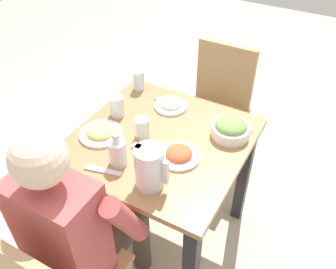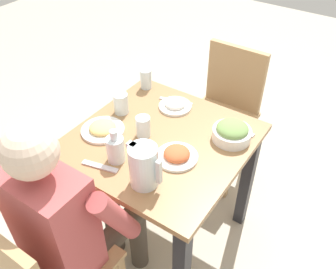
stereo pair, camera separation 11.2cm
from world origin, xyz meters
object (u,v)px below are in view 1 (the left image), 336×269
object	(u,v)px
salad_bowl	(231,128)
water_glass_far_left	(142,128)
plate_rice_curry	(179,154)
water_pitcher	(150,167)
oil_carafe	(118,153)
dining_table	(161,161)
diner_near	(80,223)
water_glass_by_pitcher	(139,80)
chair_far	(217,105)
water_glass_near_right	(117,106)
plate_yoghurt	(171,105)
plate_fries	(101,132)

from	to	relation	value
salad_bowl	water_glass_far_left	xyz separation A→B (m)	(-0.36, -0.21, 0.01)
plate_rice_curry	water_pitcher	bearing A→B (deg)	-98.71
salad_bowl	oil_carafe	distance (m)	0.55
dining_table	water_pitcher	xyz separation A→B (m)	(0.11, -0.27, 0.24)
diner_near	water_glass_by_pitcher	size ratio (longest dim) A/B	10.58
water_glass_far_left	chair_far	bearing A→B (deg)	83.13
dining_table	water_pitcher	bearing A→B (deg)	-68.55
water_glass_near_right	plate_rice_curry	bearing A→B (deg)	-17.08
chair_far	plate_rice_curry	world-z (taller)	chair_far
plate_rice_curry	oil_carafe	distance (m)	0.27
plate_yoghurt	plate_fries	xyz separation A→B (m)	(-0.18, -0.36, 0.00)
plate_yoghurt	water_glass_by_pitcher	world-z (taller)	water_glass_by_pitcher
salad_bowl	water_glass_by_pitcher	distance (m)	0.62
plate_rice_curry	oil_carafe	bearing A→B (deg)	-143.88
plate_rice_curry	water_glass_near_right	distance (m)	0.45
plate_yoghurt	oil_carafe	world-z (taller)	oil_carafe
dining_table	water_glass_far_left	size ratio (longest dim) A/B	7.76
plate_yoghurt	salad_bowl	bearing A→B (deg)	-10.31
salad_bowl	oil_carafe	size ratio (longest dim) A/B	1.12
water_pitcher	plate_fries	size ratio (longest dim) A/B	0.90
water_pitcher	plate_yoghurt	distance (m)	0.56
dining_table	plate_rice_curry	distance (m)	0.22
diner_near	plate_rice_curry	xyz separation A→B (m)	(0.22, 0.45, 0.11)
salad_bowl	water_glass_near_right	bearing A→B (deg)	-167.65
plate_yoghurt	water_glass_near_right	xyz separation A→B (m)	(-0.21, -0.19, 0.04)
chair_far	diner_near	distance (m)	1.25
water_glass_near_right	water_pitcher	bearing A→B (deg)	-39.80
chair_far	salad_bowl	bearing A→B (deg)	-63.02
dining_table	plate_yoghurt	world-z (taller)	plate_yoghurt
plate_yoghurt	dining_table	bearing A→B (deg)	-71.98
plate_yoghurt	oil_carafe	size ratio (longest dim) A/B	1.06
chair_far	water_glass_far_left	bearing A→B (deg)	-96.87
diner_near	oil_carafe	distance (m)	0.33
diner_near	plate_fries	bearing A→B (deg)	114.77
chair_far	plate_yoghurt	size ratio (longest dim) A/B	5.12
plate_fries	salad_bowl	bearing A→B (deg)	28.74
water_pitcher	water_glass_by_pitcher	bearing A→B (deg)	126.10
water_glass_far_left	oil_carafe	distance (m)	0.20
chair_far	water_glass_far_left	xyz separation A→B (m)	(-0.09, -0.75, 0.30)
water_pitcher	salad_bowl	size ratio (longest dim) A/B	1.03
chair_far	plate_fries	bearing A→B (deg)	-107.99
diner_near	water_glass_near_right	size ratio (longest dim) A/B	10.87
plate_rice_curry	plate_fries	bearing A→B (deg)	-173.90
dining_table	plate_fries	xyz separation A→B (m)	(-0.27, -0.11, 0.16)
dining_table	oil_carafe	bearing A→B (deg)	-109.47
water_glass_by_pitcher	dining_table	bearing A→B (deg)	-44.75
chair_far	plate_rice_curry	xyz separation A→B (m)	(0.13, -0.79, 0.26)
dining_table	water_glass_near_right	world-z (taller)	water_glass_near_right
diner_near	plate_fries	xyz separation A→B (m)	(-0.19, 0.40, 0.11)
oil_carafe	plate_yoghurt	bearing A→B (deg)	90.11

